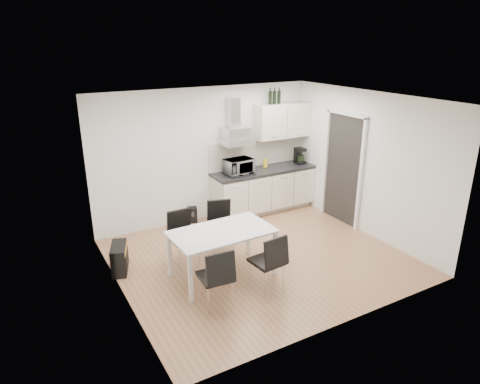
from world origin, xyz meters
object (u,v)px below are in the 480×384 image
object	(u,v)px
chair_near_left	(215,277)
chair_near_right	(267,262)
chair_far_right	(221,228)
guitar_amp	(119,258)
dining_table	(222,235)
floor_speaker	(192,215)
chair_far_left	(184,239)
kitchenette	(264,173)

from	to	relation	value
chair_near_left	chair_near_right	world-z (taller)	same
chair_near_right	chair_far_right	bearing A→B (deg)	85.78
chair_near_right	guitar_amp	distance (m)	2.33
dining_table	chair_far_right	bearing A→B (deg)	62.52
chair_near_right	floor_speaker	world-z (taller)	chair_near_right
chair_far_right	floor_speaker	distance (m)	1.42
chair_far_right	floor_speaker	size ratio (longest dim) A/B	2.87
chair_near_right	floor_speaker	size ratio (longest dim) A/B	2.87
chair_near_left	floor_speaker	distance (m)	2.89
dining_table	chair_far_right	xyz separation A→B (m)	(0.34, 0.71, -0.24)
chair_far_right	chair_near_right	xyz separation A→B (m)	(0.04, -1.35, 0.00)
chair_far_right	floor_speaker	bearing A→B (deg)	-75.89
dining_table	chair_near_left	size ratio (longest dim) A/B	1.74
chair_far_right	chair_near_right	bearing A→B (deg)	108.76
chair_far_left	chair_near_right	distance (m)	1.47
guitar_amp	kitchenette	bearing A→B (deg)	36.09
guitar_amp	chair_near_right	bearing A→B (deg)	-23.19
chair_far_left	floor_speaker	world-z (taller)	chair_far_left
dining_table	chair_near_left	bearing A→B (deg)	-125.74
chair_far_right	chair_near_left	bearing A→B (deg)	76.95
chair_near_left	chair_far_right	bearing A→B (deg)	63.83
kitchenette	chair_near_left	xyz separation A→B (m)	(-2.41, -2.58, -0.39)
chair_far_right	chair_near_right	world-z (taller)	same
chair_far_left	guitar_amp	bearing A→B (deg)	-17.75
kitchenette	dining_table	xyz separation A→B (m)	(-1.97, -1.93, -0.15)
chair_far_left	floor_speaker	xyz separation A→B (m)	(0.77, 1.48, -0.29)
chair_far_right	floor_speaker	world-z (taller)	chair_far_right
chair_near_right	floor_speaker	bearing A→B (deg)	83.43
kitchenette	guitar_amp	bearing A→B (deg)	-162.89
guitar_amp	floor_speaker	world-z (taller)	guitar_amp
kitchenette	chair_far_right	size ratio (longest dim) A/B	2.86
dining_table	chair_far_left	bearing A→B (deg)	118.34
dining_table	chair_far_right	world-z (taller)	chair_far_right
chair_near_left	chair_near_right	size ratio (longest dim) A/B	1.00
floor_speaker	chair_near_right	bearing A→B (deg)	-71.14
kitchenette	chair_near_left	bearing A→B (deg)	-133.06
chair_far_left	guitar_amp	xyz separation A→B (m)	(-0.98, 0.30, -0.22)
guitar_amp	floor_speaker	bearing A→B (deg)	53.14
chair_far_right	dining_table	bearing A→B (deg)	81.08
floor_speaker	kitchenette	bearing A→B (deg)	13.32
dining_table	floor_speaker	bearing A→B (deg)	77.27
chair_far_left	floor_speaker	size ratio (longest dim) A/B	2.87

